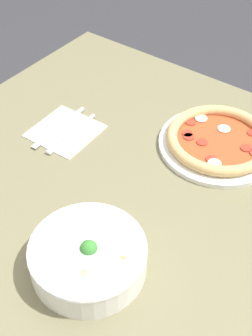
% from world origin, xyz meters
% --- Properties ---
extents(dining_table, '(1.17, 1.04, 0.76)m').
position_xyz_m(dining_table, '(0.00, 0.00, 0.66)').
color(dining_table, '#706B4C').
rests_on(dining_table, ground_plane).
extents(pizza, '(0.28, 0.28, 0.04)m').
position_xyz_m(pizza, '(-0.03, -0.27, 0.77)').
color(pizza, white).
rests_on(pizza, dining_table).
extents(bowl, '(0.22, 0.22, 0.08)m').
position_xyz_m(bowl, '(-0.01, 0.18, 0.79)').
color(bowl, white).
rests_on(bowl, dining_table).
extents(napkin, '(0.16, 0.16, 0.00)m').
position_xyz_m(napkin, '(0.30, -0.09, 0.76)').
color(napkin, white).
rests_on(napkin, dining_table).
extents(fork, '(0.02, 0.18, 0.00)m').
position_xyz_m(fork, '(0.27, -0.09, 0.76)').
color(fork, silver).
rests_on(fork, napkin).
extents(knife, '(0.02, 0.19, 0.01)m').
position_xyz_m(knife, '(0.32, -0.10, 0.76)').
color(knife, silver).
rests_on(knife, napkin).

